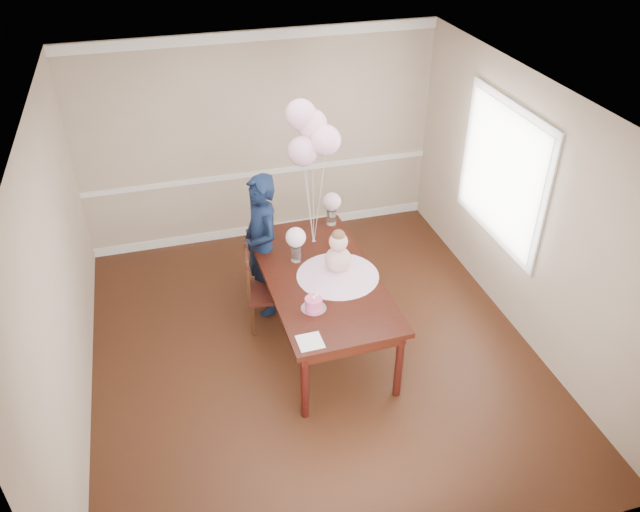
% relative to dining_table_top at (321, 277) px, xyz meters
% --- Properties ---
extents(floor, '(4.50, 5.00, 0.00)m').
position_rel_dining_table_top_xyz_m(floor, '(-0.13, -0.20, -0.80)').
color(floor, black).
rests_on(floor, ground).
extents(ceiling, '(4.50, 5.00, 0.02)m').
position_rel_dining_table_top_xyz_m(ceiling, '(-0.13, -0.20, 1.90)').
color(ceiling, silver).
rests_on(ceiling, wall_back).
extents(wall_back, '(4.50, 0.02, 2.70)m').
position_rel_dining_table_top_xyz_m(wall_back, '(-0.13, 2.30, 0.55)').
color(wall_back, tan).
rests_on(wall_back, floor).
extents(wall_front, '(4.50, 0.02, 2.70)m').
position_rel_dining_table_top_xyz_m(wall_front, '(-0.13, -2.70, 0.55)').
color(wall_front, tan).
rests_on(wall_front, floor).
extents(wall_left, '(0.02, 5.00, 2.70)m').
position_rel_dining_table_top_xyz_m(wall_left, '(-2.38, -0.20, 0.55)').
color(wall_left, tan).
rests_on(wall_left, floor).
extents(wall_right, '(0.02, 5.00, 2.70)m').
position_rel_dining_table_top_xyz_m(wall_right, '(2.12, -0.20, 0.55)').
color(wall_right, tan).
rests_on(wall_right, floor).
extents(chair_rail_trim, '(4.50, 0.02, 0.07)m').
position_rel_dining_table_top_xyz_m(chair_rail_trim, '(-0.13, 2.29, 0.10)').
color(chair_rail_trim, white).
rests_on(chair_rail_trim, wall_back).
extents(crown_molding, '(4.50, 0.02, 0.12)m').
position_rel_dining_table_top_xyz_m(crown_molding, '(-0.13, 2.29, 1.83)').
color(crown_molding, white).
rests_on(crown_molding, wall_back).
extents(baseboard_trim, '(4.50, 0.02, 0.12)m').
position_rel_dining_table_top_xyz_m(baseboard_trim, '(-0.13, 2.29, -0.74)').
color(baseboard_trim, white).
rests_on(baseboard_trim, floor).
extents(window_frame, '(0.02, 1.66, 1.56)m').
position_rel_dining_table_top_xyz_m(window_frame, '(2.10, 0.30, 0.75)').
color(window_frame, white).
rests_on(window_frame, wall_right).
extents(window_blinds, '(0.01, 1.50, 1.40)m').
position_rel_dining_table_top_xyz_m(window_blinds, '(2.08, 0.30, 0.75)').
color(window_blinds, silver).
rests_on(window_blinds, wall_right).
extents(dining_table_top, '(1.15, 2.22, 0.06)m').
position_rel_dining_table_top_xyz_m(dining_table_top, '(0.00, 0.00, 0.00)').
color(dining_table_top, black).
rests_on(dining_table_top, table_leg_fl).
extents(table_apron, '(1.03, 2.11, 0.11)m').
position_rel_dining_table_top_xyz_m(table_apron, '(0.00, -0.00, -0.08)').
color(table_apron, black).
rests_on(table_apron, table_leg_fl).
extents(table_leg_fl, '(0.08, 0.08, 0.77)m').
position_rel_dining_table_top_xyz_m(table_leg_fl, '(-0.44, -1.02, -0.41)').
color(table_leg_fl, black).
rests_on(table_leg_fl, floor).
extents(table_leg_fr, '(0.08, 0.08, 0.77)m').
position_rel_dining_table_top_xyz_m(table_leg_fr, '(0.48, -1.00, -0.41)').
color(table_leg_fr, black).
rests_on(table_leg_fr, floor).
extents(table_leg_bl, '(0.08, 0.08, 0.77)m').
position_rel_dining_table_top_xyz_m(table_leg_bl, '(-0.48, 1.00, -0.41)').
color(table_leg_bl, black).
rests_on(table_leg_bl, floor).
extents(table_leg_br, '(0.08, 0.08, 0.77)m').
position_rel_dining_table_top_xyz_m(table_leg_br, '(0.44, 1.02, -0.41)').
color(table_leg_br, black).
rests_on(table_leg_br, floor).
extents(baby_skirt, '(0.85, 0.85, 0.11)m').
position_rel_dining_table_top_xyz_m(baby_skirt, '(0.17, -0.05, 0.08)').
color(baby_skirt, '#EDAFD6').
rests_on(baby_skirt, dining_table_top).
extents(baby_torso, '(0.26, 0.26, 0.26)m').
position_rel_dining_table_top_xyz_m(baby_torso, '(0.17, -0.05, 0.23)').
color(baby_torso, pink).
rests_on(baby_torso, baby_skirt).
extents(baby_head, '(0.19, 0.19, 0.19)m').
position_rel_dining_table_top_xyz_m(baby_head, '(0.17, -0.05, 0.43)').
color(baby_head, beige).
rests_on(baby_head, baby_torso).
extents(baby_hair, '(0.13, 0.13, 0.13)m').
position_rel_dining_table_top_xyz_m(baby_hair, '(0.17, -0.05, 0.50)').
color(baby_hair, brown).
rests_on(baby_hair, baby_head).
extents(cake_platter, '(0.25, 0.25, 0.01)m').
position_rel_dining_table_top_xyz_m(cake_platter, '(-0.21, -0.50, 0.03)').
color(cake_platter, silver).
rests_on(cake_platter, dining_table_top).
extents(birthday_cake, '(0.17, 0.17, 0.11)m').
position_rel_dining_table_top_xyz_m(birthday_cake, '(-0.21, -0.50, 0.09)').
color(birthday_cake, '#E74985').
rests_on(birthday_cake, cake_platter).
extents(cake_flower_a, '(0.03, 0.03, 0.03)m').
position_rel_dining_table_top_xyz_m(cake_flower_a, '(-0.21, -0.50, 0.16)').
color(cake_flower_a, white).
rests_on(cake_flower_a, birthday_cake).
extents(cake_flower_b, '(0.03, 0.03, 0.03)m').
position_rel_dining_table_top_xyz_m(cake_flower_b, '(-0.18, -0.48, 0.16)').
color(cake_flower_b, white).
rests_on(cake_flower_b, birthday_cake).
extents(rose_vase_near, '(0.11, 0.11, 0.18)m').
position_rel_dining_table_top_xyz_m(rose_vase_near, '(-0.17, 0.33, 0.12)').
color(rose_vase_near, silver).
rests_on(rose_vase_near, dining_table_top).
extents(roses_near, '(0.21, 0.21, 0.21)m').
position_rel_dining_table_top_xyz_m(roses_near, '(-0.17, 0.33, 0.31)').
color(roses_near, white).
rests_on(roses_near, rose_vase_near).
extents(rose_vase_far, '(0.11, 0.11, 0.18)m').
position_rel_dining_table_top_xyz_m(rose_vase_far, '(0.40, 0.94, 0.12)').
color(rose_vase_far, silver).
rests_on(rose_vase_far, dining_table_top).
extents(roses_far, '(0.21, 0.21, 0.21)m').
position_rel_dining_table_top_xyz_m(roses_far, '(0.40, 0.94, 0.31)').
color(roses_far, silver).
rests_on(roses_far, rose_vase_far).
extents(napkin, '(0.22, 0.22, 0.01)m').
position_rel_dining_table_top_xyz_m(napkin, '(-0.37, -0.94, 0.03)').
color(napkin, white).
rests_on(napkin, dining_table_top).
extents(balloon_weight, '(0.04, 0.04, 0.02)m').
position_rel_dining_table_top_xyz_m(balloon_weight, '(0.10, 0.61, 0.04)').
color(balloon_weight, silver).
rests_on(balloon_weight, dining_table_top).
extents(balloon_a, '(0.31, 0.31, 0.31)m').
position_rel_dining_table_top_xyz_m(balloon_a, '(-0.01, 0.61, 1.13)').
color(balloon_a, '#E09FBE').
rests_on(balloon_a, balloon_ribbon_a).
extents(balloon_b, '(0.31, 0.31, 0.31)m').
position_rel_dining_table_top_xyz_m(balloon_b, '(0.21, 0.55, 1.24)').
color(balloon_b, '#FFB4D8').
rests_on(balloon_b, balloon_ribbon_b).
extents(balloon_c, '(0.31, 0.31, 0.31)m').
position_rel_dining_table_top_xyz_m(balloon_c, '(0.12, 0.72, 1.35)').
color(balloon_c, '#F4ACCA').
rests_on(balloon_c, balloon_ribbon_c).
extents(balloon_d, '(0.31, 0.31, 0.31)m').
position_rel_dining_table_top_xyz_m(balloon_d, '(0.01, 0.74, 1.46)').
color(balloon_d, '#EFA9C5').
rests_on(balloon_d, balloon_ribbon_d).
extents(balloon_ribbon_a, '(0.10, 0.01, 0.92)m').
position_rel_dining_table_top_xyz_m(balloon_ribbon_a, '(0.04, 0.61, 0.50)').
color(balloon_ribbon_a, silver).
rests_on(balloon_ribbon_a, balloon_weight).
extents(balloon_ribbon_b, '(0.11, 0.06, 1.03)m').
position_rel_dining_table_top_xyz_m(balloon_ribbon_b, '(0.15, 0.58, 0.56)').
color(balloon_ribbon_b, white).
rests_on(balloon_ribbon_b, balloon_weight).
extents(balloon_ribbon_c, '(0.02, 0.10, 1.14)m').
position_rel_dining_table_top_xyz_m(balloon_ribbon_c, '(0.11, 0.66, 0.61)').
color(balloon_ribbon_c, silver).
rests_on(balloon_ribbon_c, balloon_weight).
extents(balloon_ribbon_d, '(0.09, 0.11, 1.25)m').
position_rel_dining_table_top_xyz_m(balloon_ribbon_d, '(0.05, 0.67, 0.67)').
color(balloon_ribbon_d, white).
rests_on(balloon_ribbon_d, balloon_weight).
extents(dining_chair_seat, '(0.48, 0.48, 0.05)m').
position_rel_dining_table_top_xyz_m(dining_chair_seat, '(-0.49, 0.37, -0.37)').
color(dining_chair_seat, '#3D1510').
rests_on(dining_chair_seat, chair_leg_fl).
extents(chair_leg_fl, '(0.04, 0.04, 0.41)m').
position_rel_dining_table_top_xyz_m(chair_leg_fl, '(-0.69, 0.23, -0.59)').
color(chair_leg_fl, '#341B0E').
rests_on(chair_leg_fl, floor).
extents(chair_leg_fr, '(0.04, 0.04, 0.41)m').
position_rel_dining_table_top_xyz_m(chair_leg_fr, '(-0.34, 0.18, -0.59)').
color(chair_leg_fr, '#38170F').
rests_on(chair_leg_fr, floor).
extents(chair_leg_bl, '(0.04, 0.04, 0.41)m').
position_rel_dining_table_top_xyz_m(chair_leg_bl, '(-0.63, 0.57, -0.59)').
color(chair_leg_bl, '#3A130F').
rests_on(chair_leg_bl, floor).
extents(chair_leg_br, '(0.04, 0.04, 0.41)m').
position_rel_dining_table_top_xyz_m(chair_leg_br, '(-0.29, 0.52, -0.59)').
color(chair_leg_br, '#38150F').
rests_on(chair_leg_br, floor).
extents(chair_back_post_l, '(0.04, 0.04, 0.54)m').
position_rel_dining_table_top_xyz_m(chair_back_post_l, '(-0.70, 0.23, -0.09)').
color(chair_back_post_l, '#381C0F').
rests_on(chair_back_post_l, dining_chair_seat).
extents(chair_back_post_r, '(0.04, 0.04, 0.54)m').
position_rel_dining_table_top_xyz_m(chair_back_post_r, '(-0.65, 0.57, -0.09)').
color(chair_back_post_r, black).
rests_on(chair_back_post_r, dining_chair_seat).
extents(chair_slat_low, '(0.09, 0.38, 0.05)m').
position_rel_dining_table_top_xyz_m(chair_slat_low, '(-0.68, 0.40, -0.20)').
color(chair_slat_low, '#3A190F').
rests_on(chair_slat_low, dining_chair_seat).
extents(chair_slat_mid, '(0.09, 0.38, 0.05)m').
position_rel_dining_table_top_xyz_m(chair_slat_mid, '(-0.68, 0.40, -0.05)').
color(chair_slat_mid, '#3C1C10').
rests_on(chair_slat_mid, dining_chair_seat).
extents(chair_slat_top, '(0.09, 0.38, 0.05)m').
position_rel_dining_table_top_xyz_m(chair_slat_top, '(-0.68, 0.40, 0.10)').
color(chair_slat_top, black).
rests_on(chair_slat_top, dining_chair_seat).
extents(woman, '(0.52, 0.68, 1.67)m').
position_rel_dining_table_top_xyz_m(woman, '(-0.47, 0.69, 0.04)').
color(woman, '#0D1932').
rests_on(woman, floor).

